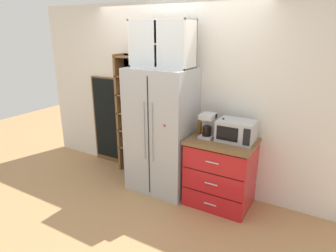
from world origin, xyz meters
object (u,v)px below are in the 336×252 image
(refrigerator, at_px, (162,131))
(bottle_amber, at_px, (200,126))
(microwave, at_px, (236,131))
(bottle_clear, at_px, (223,131))
(chalkboard_menu, at_px, (108,121))
(mug_cream, at_px, (224,135))
(mug_sage, at_px, (225,135))
(coffee_maker, at_px, (208,125))

(refrigerator, bearing_deg, bottle_amber, 9.54)
(microwave, xyz_separation_m, bottle_clear, (-0.15, -0.06, -0.01))
(chalkboard_menu, bearing_deg, mug_cream, -6.18)
(mug_cream, bearing_deg, bottle_clear, -91.55)
(mug_sage, relative_size, chalkboard_menu, 0.08)
(refrigerator, distance_m, coffee_maker, 0.69)
(mug_sage, distance_m, chalkboard_menu, 2.12)
(mug_sage, bearing_deg, bottle_clear, -91.10)
(bottle_clear, bearing_deg, chalkboard_menu, 172.14)
(mug_cream, bearing_deg, chalkboard_menu, 173.82)
(mug_sage, xyz_separation_m, bottle_clear, (-0.00, -0.09, 0.08))
(mug_cream, height_order, chalkboard_menu, chalkboard_menu)
(refrigerator, distance_m, microwave, 1.03)
(bottle_amber, xyz_separation_m, chalkboard_menu, (-1.76, 0.21, -0.25))
(coffee_maker, xyz_separation_m, bottle_clear, (0.20, -0.02, -0.03))
(refrigerator, height_order, bottle_amber, refrigerator)
(refrigerator, xyz_separation_m, microwave, (1.01, 0.07, 0.16))
(mug_sage, relative_size, bottle_clear, 0.43)
(mug_cream, relative_size, chalkboard_menu, 0.08)
(refrigerator, xyz_separation_m, bottle_amber, (0.52, 0.09, 0.13))
(coffee_maker, bearing_deg, mug_sage, 18.51)
(bottle_amber, relative_size, chalkboard_menu, 0.17)
(coffee_maker, xyz_separation_m, chalkboard_menu, (-1.90, 0.27, -0.31))
(refrigerator, relative_size, chalkboard_menu, 1.18)
(mug_cream, bearing_deg, mug_sage, 89.97)
(microwave, xyz_separation_m, mug_cream, (-0.15, -0.00, -0.08))
(coffee_maker, distance_m, chalkboard_menu, 1.94)
(coffee_maker, distance_m, bottle_clear, 0.20)
(bottle_amber, distance_m, chalkboard_menu, 1.79)
(microwave, distance_m, bottle_amber, 0.49)
(coffee_maker, height_order, mug_cream, coffee_maker)
(coffee_maker, bearing_deg, microwave, 6.85)
(coffee_maker, bearing_deg, bottle_clear, -5.94)
(microwave, height_order, mug_sage, microwave)
(bottle_amber, bearing_deg, bottle_clear, -13.04)
(microwave, bearing_deg, mug_cream, -179.72)
(refrigerator, bearing_deg, mug_sage, 6.41)
(microwave, xyz_separation_m, coffee_maker, (-0.35, -0.04, 0.03))
(mug_cream, xyz_separation_m, bottle_amber, (-0.34, 0.02, 0.06))
(refrigerator, relative_size, microwave, 3.89)
(mug_cream, height_order, bottle_clear, bottle_clear)
(refrigerator, relative_size, bottle_clear, 6.07)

